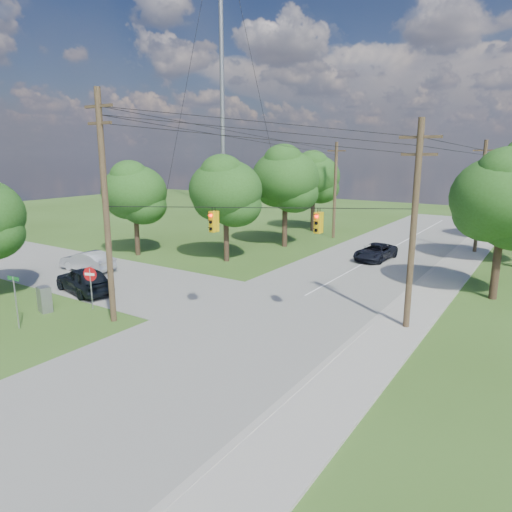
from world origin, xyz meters
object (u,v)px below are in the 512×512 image
Objects in this scene: car_cross_dark at (84,280)px; control_cabinet at (44,299)px; pole_north_e at (480,196)px; do_not_enter_sign at (90,279)px; pole_north_w at (335,190)px; pole_sw at (106,206)px; pole_ne at (414,224)px; car_main_north at (376,252)px; car_cross_silver at (88,261)px.

control_cabinet is (1.16, -3.48, -0.16)m from car_cross_dark.
pole_north_e reaches higher than do_not_enter_sign.
do_not_enter_sign is at bearing -94.28° from pole_north_w.
pole_sw reaches higher than control_cabinet.
pole_north_e is (-0.00, 22.00, -0.34)m from pole_ne.
car_cross_dark is at bearing -117.99° from car_main_north.
do_not_enter_sign is at bearing -156.46° from pole_ne.
pole_north_w is 3.98× the size of do_not_enter_sign.
control_cabinet reaches higher than car_main_north.
control_cabinet is (-4.03, -30.78, -4.39)m from pole_north_w.
pole_ne is at bearing -90.00° from pole_north_e.
car_cross_dark is 3.59m from do_not_enter_sign.
car_cross_silver is at bearing -132.63° from car_main_north.
pole_sw is 8.07m from car_cross_dark.
pole_north_w is at bearing 137.96° from car_main_north.
pole_north_w is (-0.40, 29.60, -1.10)m from pole_sw.
pole_north_w is at bearing 96.65° from control_cabinet.
pole_north_w is at bearing 154.14° from car_cross_silver.
car_cross_silver reaches higher than car_main_north.
pole_north_e is 6.77× the size of control_cabinet.
do_not_enter_sign is (1.86, 1.78, 1.08)m from control_cabinet.
control_cabinet is at bearing -165.06° from pole_sw.
pole_north_e is at bearing 65.48° from pole_sw.
pole_north_w is at bearing 90.77° from pole_sw.
pole_sw is at bearing 29.06° from control_cabinet.
do_not_enter_sign is (7.65, -5.41, 1.02)m from car_cross_silver.
pole_north_w is at bearing 122.29° from pole_ne.
pole_north_e is at bearing 131.58° from car_cross_silver.
do_not_enter_sign is (3.02, -1.70, 0.93)m from car_cross_dark.
pole_sw is 1.20× the size of pole_north_w.
pole_north_e is 3.98× the size of do_not_enter_sign.
do_not_enter_sign reaches higher than car_cross_silver.
do_not_enter_sign is at bearing 166.92° from pole_sw.
pole_sw is 1.20× the size of pole_north_e.
pole_ne is 7.11× the size of control_cabinet.
pole_north_w is 31.36m from control_cabinet.
car_main_north is (6.93, 21.80, -5.51)m from pole_sw.
car_cross_silver is (-10.22, 6.01, -5.43)m from pole_sw.
control_cabinet is (5.78, -7.19, -0.06)m from car_cross_silver.
pole_north_w is 1.98× the size of car_cross_dark.
car_cross_silver is 3.15× the size of control_cabinet.
pole_north_e is 2.15× the size of car_cross_silver.
pole_sw is 5.14m from do_not_enter_sign.
control_cabinet is 0.59× the size of do_not_enter_sign.
pole_ne is 2.26× the size of car_cross_silver.
pole_north_e is 33.58m from car_cross_dark.
pole_sw reaches higher than car_cross_silver.
pole_ne is 17.91m from do_not_enter_sign.
pole_ne is at bearing 117.26° from car_cross_dark.
pole_sw is 4.78× the size of do_not_enter_sign.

